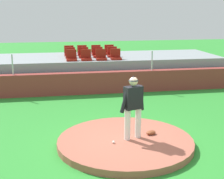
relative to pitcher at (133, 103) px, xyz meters
name	(u,v)px	position (x,y,z in m)	size (l,w,h in m)	color
ground_plane	(125,145)	(-0.21, -0.01, -1.20)	(60.00, 60.00, 0.00)	#2D8C2F
pitchers_mound	(125,142)	(-0.21, -0.01, -1.11)	(3.72, 3.72, 0.18)	#A85B48
pitcher	(133,103)	(0.00, 0.00, 0.00)	(0.75, 0.39, 1.75)	white
baseball	(114,142)	(-0.58, -0.26, -0.98)	(0.07, 0.07, 0.07)	white
fielding_glove	(151,133)	(0.58, 0.19, -0.96)	(0.30, 0.20, 0.11)	brown
brick_barrier	(97,83)	(-0.21, 5.83, -0.72)	(14.99, 0.40, 0.96)	brown
fence_post_left	(12,65)	(-3.75, 5.83, 0.19)	(0.06, 0.06, 0.87)	silver
fence_post_right	(152,61)	(2.30, 5.83, 0.19)	(0.06, 0.06, 0.87)	silver
bleacher_platform	(91,69)	(-0.21, 8.15, -0.53)	(12.90, 3.62, 1.33)	gray
stadium_chair_0	(72,57)	(-1.23, 6.89, 0.29)	(0.48, 0.44, 0.50)	maroon
stadium_chair_1	(86,57)	(-0.55, 6.87, 0.29)	(0.48, 0.44, 0.50)	maroon
stadium_chair_2	(101,57)	(0.15, 6.85, 0.29)	(0.48, 0.44, 0.50)	maroon
stadium_chair_3	(116,56)	(0.85, 6.88, 0.29)	(0.48, 0.44, 0.50)	maroon
stadium_chair_4	(70,55)	(-1.23, 7.80, 0.29)	(0.48, 0.44, 0.50)	maroon
stadium_chair_5	(84,54)	(-0.59, 7.79, 0.29)	(0.48, 0.44, 0.50)	maroon
stadium_chair_6	(98,54)	(0.12, 7.77, 0.29)	(0.48, 0.44, 0.50)	maroon
stadium_chair_7	(112,54)	(0.85, 7.79, 0.29)	(0.48, 0.44, 0.50)	maroon
stadium_chair_8	(69,52)	(-1.25, 8.65, 0.29)	(0.48, 0.44, 0.50)	maroon
stadium_chair_9	(82,52)	(-0.57, 8.69, 0.29)	(0.48, 0.44, 0.50)	maroon
stadium_chair_10	(96,52)	(0.15, 8.66, 0.29)	(0.48, 0.44, 0.50)	maroon
stadium_chair_11	(109,51)	(0.86, 8.69, 0.29)	(0.48, 0.44, 0.50)	maroon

